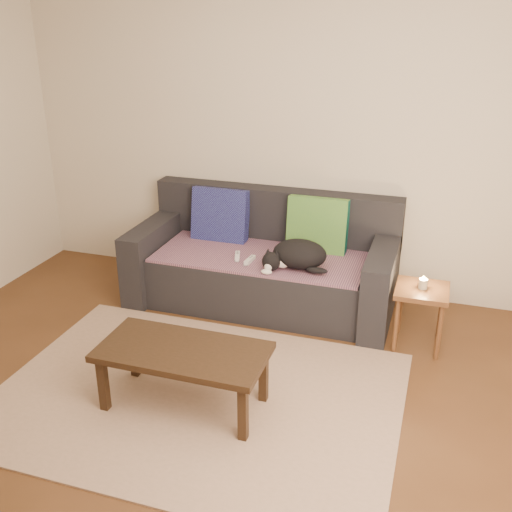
# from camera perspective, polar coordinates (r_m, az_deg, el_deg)

# --- Properties ---
(ground) EXTENTS (4.50, 4.50, 0.00)m
(ground) POSITION_cam_1_polar(r_m,az_deg,el_deg) (3.77, -6.59, -14.49)
(ground) COLOR brown
(ground) RESTS_ON ground
(back_wall) EXTENTS (4.50, 0.04, 2.60)m
(back_wall) POSITION_cam_1_polar(r_m,az_deg,el_deg) (4.98, 2.35, 11.49)
(back_wall) COLOR beige
(back_wall) RESTS_ON ground
(sofa) EXTENTS (2.10, 0.94, 0.87)m
(sofa) POSITION_cam_1_polar(r_m,az_deg,el_deg) (4.88, 0.79, -0.93)
(sofa) COLOR #232328
(sofa) RESTS_ON ground
(throw_blanket) EXTENTS (1.66, 0.74, 0.02)m
(throw_blanket) POSITION_cam_1_polar(r_m,az_deg,el_deg) (4.75, 0.47, -0.02)
(throw_blanket) COLOR #4A2B50
(throw_blanket) RESTS_ON sofa
(cushion_navy) EXTENTS (0.48, 0.20, 0.49)m
(cushion_navy) POSITION_cam_1_polar(r_m,az_deg,el_deg) (5.05, -3.43, 3.76)
(cushion_navy) COLOR #191250
(cushion_navy) RESTS_ON throw_blanket
(cushion_green) EXTENTS (0.48, 0.18, 0.49)m
(cushion_green) POSITION_cam_1_polar(r_m,az_deg,el_deg) (4.82, 5.86, 2.75)
(cushion_green) COLOR #0C4E44
(cushion_green) RESTS_ON throw_blanket
(cat) EXTENTS (0.50, 0.37, 0.22)m
(cat) POSITION_cam_1_polar(r_m,az_deg,el_deg) (4.49, 3.93, 0.10)
(cat) COLOR black
(cat) RESTS_ON throw_blanket
(wii_remote_a) EXTENTS (0.08, 0.15, 0.03)m
(wii_remote_a) POSITION_cam_1_polar(r_m,az_deg,el_deg) (4.70, -1.78, 0.00)
(wii_remote_a) COLOR white
(wii_remote_a) RESTS_ON throw_blanket
(wii_remote_b) EXTENTS (0.05, 0.15, 0.03)m
(wii_remote_b) POSITION_cam_1_polar(r_m,az_deg,el_deg) (4.62, -0.59, -0.39)
(wii_remote_b) COLOR white
(wii_remote_b) RESTS_ON throw_blanket
(side_table) EXTENTS (0.36, 0.36, 0.45)m
(side_table) POSITION_cam_1_polar(r_m,az_deg,el_deg) (4.36, 15.47, -3.93)
(side_table) COLOR brown
(side_table) RESTS_ON ground
(candle) EXTENTS (0.06, 0.06, 0.09)m
(candle) POSITION_cam_1_polar(r_m,az_deg,el_deg) (4.31, 15.63, -2.54)
(candle) COLOR beige
(candle) RESTS_ON side_table
(rug) EXTENTS (2.50, 1.80, 0.01)m
(rug) POSITION_cam_1_polar(r_m,az_deg,el_deg) (3.87, -5.67, -13.16)
(rug) COLOR tan
(rug) RESTS_ON ground
(coffee_table) EXTENTS (1.00, 0.50, 0.40)m
(coffee_table) POSITION_cam_1_polar(r_m,az_deg,el_deg) (3.62, -6.96, -9.46)
(coffee_table) COLOR #301E12
(coffee_table) RESTS_ON rug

